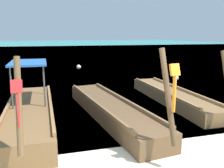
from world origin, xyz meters
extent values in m
plane|color=teal|center=(0.00, 61.85, 0.00)|extent=(120.00, 120.00, 0.00)
cube|color=brown|center=(-2.58, 4.13, 0.29)|extent=(1.35, 5.69, 0.59)
cube|color=#996C3F|center=(-3.21, 4.13, 0.64)|extent=(0.09, 5.23, 0.10)
cube|color=#996C3F|center=(-1.95, 4.12, 0.64)|extent=(0.09, 5.23, 0.10)
cylinder|color=brown|center=(-2.59, 1.14, 1.47)|extent=(0.12, 0.70, 1.81)
cube|color=red|center=(-2.59, 1.01, 1.86)|extent=(0.20, 0.13, 0.25)
cube|color=red|center=(-2.59, 0.99, 1.41)|extent=(0.03, 0.08, 0.67)
cylinder|color=#4C4C51|center=(-3.05, 3.98, 1.22)|extent=(0.05, 0.05, 1.26)
cylinder|color=#4C4C51|center=(-2.12, 3.98, 1.22)|extent=(0.05, 0.05, 1.26)
cylinder|color=#4C4C51|center=(-3.05, 5.69, 1.22)|extent=(0.05, 0.05, 1.26)
cylinder|color=#4C4C51|center=(-2.11, 5.69, 1.22)|extent=(0.05, 0.05, 1.26)
cube|color=#235BA3|center=(-2.58, 4.84, 1.88)|extent=(1.14, 1.91, 0.06)
cube|color=brown|center=(-0.01, 4.09, 0.26)|extent=(1.85, 6.26, 0.52)
cube|color=brown|center=(-0.52, 4.02, 0.57)|extent=(0.75, 5.65, 0.10)
cube|color=brown|center=(0.51, 4.15, 0.57)|extent=(0.75, 5.65, 0.10)
cylinder|color=brown|center=(0.38, 0.87, 1.51)|extent=(0.20, 0.73, 2.01)
cube|color=orange|center=(0.40, 0.69, 2.09)|extent=(0.21, 0.15, 0.25)
cube|color=orange|center=(0.40, 0.67, 1.60)|extent=(0.04, 0.08, 0.75)
cube|color=brown|center=(2.96, 5.23, 0.24)|extent=(1.08, 5.95, 0.47)
cube|color=#9F7246|center=(2.47, 5.23, 0.52)|extent=(0.11, 5.47, 0.10)
cube|color=#9F7246|center=(3.45, 5.23, 0.52)|extent=(0.11, 5.47, 0.10)
sphere|color=white|center=(0.65, 16.14, 0.19)|extent=(0.36, 0.36, 0.36)
sphere|color=white|center=(5.59, 9.40, 0.19)|extent=(0.37, 0.37, 0.37)
camera|label=1|loc=(-2.10, -3.57, 2.77)|focal=39.05mm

